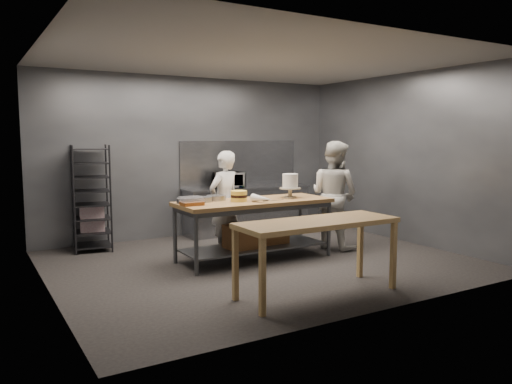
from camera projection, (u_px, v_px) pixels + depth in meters
ground at (261, 261)px, 7.56m from camera, size 6.00×6.00×0.00m
back_wall at (194, 157)px, 9.53m from camera, size 6.00×0.04×3.00m
work_table at (255, 223)px, 7.64m from camera, size 2.40×0.90×0.92m
near_counter at (318, 227)px, 5.91m from camera, size 2.00×0.70×0.90m
back_counter at (248, 209)px, 9.88m from camera, size 2.60×0.60×0.90m
splashback_panel at (240, 163)px, 10.04m from camera, size 2.60×0.02×0.90m
speed_rack at (91, 199)px, 8.24m from camera, size 0.69×0.73×1.75m
chef_behind at (224, 202)px, 8.06m from camera, size 0.70×0.57×1.66m
chef_right at (334, 195)px, 8.41m from camera, size 0.90×1.03×1.81m
microwave at (229, 180)px, 9.60m from camera, size 0.54×0.37×0.30m
frosted_cake_stand at (290, 183)px, 7.88m from camera, size 0.34×0.34×0.38m
layer_cake at (239, 196)px, 7.45m from camera, size 0.25×0.25×0.16m
cake_pans at (200, 199)px, 7.38m from camera, size 0.82×0.38×0.07m
piping_bag at (262, 199)px, 7.30m from camera, size 0.22×0.40×0.12m
offset_spatula at (271, 200)px, 7.52m from camera, size 0.36×0.02×0.02m
pastry_clamshells at (191, 201)px, 7.08m from camera, size 0.34×0.34×0.11m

